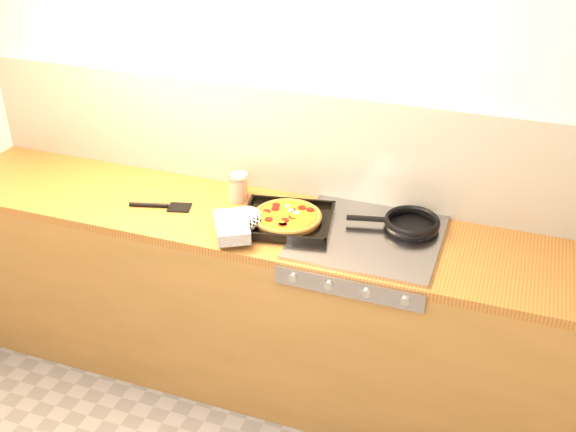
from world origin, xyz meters
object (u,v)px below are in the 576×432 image
at_px(pizza_on_tray, 272,219).
at_px(frying_pan, 410,223).
at_px(juice_glass, 240,186).
at_px(tomato_can, 237,189).

xyz_separation_m(pizza_on_tray, frying_pan, (0.56, 0.18, -0.01)).
xyz_separation_m(pizza_on_tray, juice_glass, (-0.24, 0.21, 0.02)).
relative_size(tomato_can, juice_glass, 0.97).
bearing_deg(juice_glass, frying_pan, -1.96).
distance_m(pizza_on_tray, tomato_can, 0.30).
xyz_separation_m(pizza_on_tray, tomato_can, (-0.24, 0.18, 0.02)).
bearing_deg(juice_glass, tomato_can, -88.11).
bearing_deg(frying_pan, pizza_on_tray, -162.34).
distance_m(frying_pan, juice_glass, 0.80).
height_order(tomato_can, juice_glass, juice_glass).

